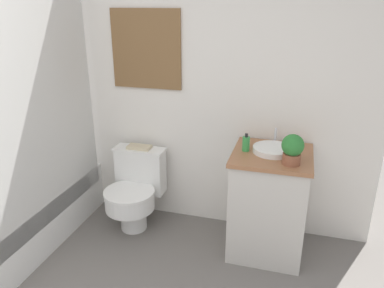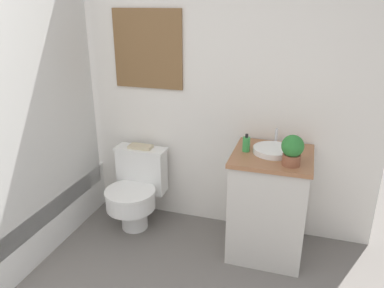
{
  "view_description": "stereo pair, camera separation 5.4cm",
  "coord_description": "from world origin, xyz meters",
  "px_view_note": "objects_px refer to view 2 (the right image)",
  "views": [
    {
      "loc": [
        1.06,
        -0.58,
        1.83
      ],
      "look_at": [
        0.37,
        1.8,
        0.88
      ],
      "focal_mm": 35.0,
      "sensor_mm": 36.0,
      "label": 1
    },
    {
      "loc": [
        1.11,
        -0.56,
        1.83
      ],
      "look_at": [
        0.37,
        1.8,
        0.88
      ],
      "focal_mm": 35.0,
      "sensor_mm": 36.0,
      "label": 2
    }
  ],
  "objects_px": {
    "potted_plant": "(292,149)",
    "sink": "(273,150)",
    "soap_bottle": "(246,144)",
    "toilet": "(136,189)",
    "book_on_tank": "(141,147)"
  },
  "relations": [
    {
      "from": "toilet",
      "to": "potted_plant",
      "type": "relative_size",
      "value": 3.17
    },
    {
      "from": "toilet",
      "to": "book_on_tank",
      "type": "height_order",
      "value": "book_on_tank"
    },
    {
      "from": "book_on_tank",
      "to": "potted_plant",
      "type": "bearing_deg",
      "value": -14.55
    },
    {
      "from": "potted_plant",
      "to": "book_on_tank",
      "type": "xyz_separation_m",
      "value": [
        -1.25,
        0.32,
        -0.25
      ]
    },
    {
      "from": "toilet",
      "to": "book_on_tank",
      "type": "bearing_deg",
      "value": 90.0
    },
    {
      "from": "toilet",
      "to": "potted_plant",
      "type": "xyz_separation_m",
      "value": [
        1.25,
        -0.19,
        0.58
      ]
    },
    {
      "from": "sink",
      "to": "soap_bottle",
      "type": "xyz_separation_m",
      "value": [
        -0.19,
        -0.03,
        0.03
      ]
    },
    {
      "from": "sink",
      "to": "book_on_tank",
      "type": "height_order",
      "value": "sink"
    },
    {
      "from": "soap_bottle",
      "to": "potted_plant",
      "type": "bearing_deg",
      "value": -25.2
    },
    {
      "from": "potted_plant",
      "to": "book_on_tank",
      "type": "bearing_deg",
      "value": 165.45
    },
    {
      "from": "toilet",
      "to": "soap_bottle",
      "type": "height_order",
      "value": "soap_bottle"
    },
    {
      "from": "soap_bottle",
      "to": "sink",
      "type": "bearing_deg",
      "value": 7.77
    },
    {
      "from": "toilet",
      "to": "sink",
      "type": "height_order",
      "value": "sink"
    },
    {
      "from": "book_on_tank",
      "to": "sink",
      "type": "bearing_deg",
      "value": -7.36
    },
    {
      "from": "potted_plant",
      "to": "sink",
      "type": "bearing_deg",
      "value": 126.66
    }
  ]
}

